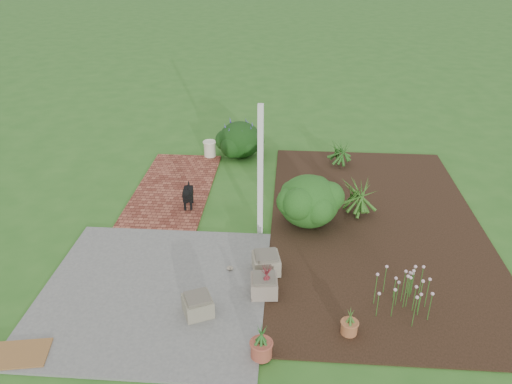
# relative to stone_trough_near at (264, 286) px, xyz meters

# --- Properties ---
(ground) EXTENTS (80.00, 80.00, 0.00)m
(ground) POSITION_rel_stone_trough_near_xyz_m (-0.48, 1.70, -0.18)
(ground) COLOR #2D651F
(ground) RESTS_ON ground
(concrete_patio) EXTENTS (3.50, 3.50, 0.04)m
(concrete_patio) POSITION_rel_stone_trough_near_xyz_m (-1.73, -0.05, -0.16)
(concrete_patio) COLOR #61625F
(concrete_patio) RESTS_ON ground
(brick_path) EXTENTS (1.60, 3.50, 0.04)m
(brick_path) POSITION_rel_stone_trough_near_xyz_m (-2.18, 3.45, -0.16)
(brick_path) COLOR maroon
(brick_path) RESTS_ON ground
(garden_bed) EXTENTS (4.00, 7.00, 0.03)m
(garden_bed) POSITION_rel_stone_trough_near_xyz_m (2.02, 2.20, -0.16)
(garden_bed) COLOR black
(garden_bed) RESTS_ON ground
(veranda_post) EXTENTS (0.10, 0.10, 2.50)m
(veranda_post) POSITION_rel_stone_trough_near_xyz_m (-0.18, 1.80, 1.07)
(veranda_post) COLOR white
(veranda_post) RESTS_ON ground
(stone_trough_near) EXTENTS (0.44, 0.44, 0.27)m
(stone_trough_near) POSITION_rel_stone_trough_near_xyz_m (0.00, 0.00, 0.00)
(stone_trough_near) COLOR #716554
(stone_trough_near) RESTS_ON concrete_patio
(stone_trough_mid) EXTENTS (0.53, 0.53, 0.27)m
(stone_trough_mid) POSITION_rel_stone_trough_near_xyz_m (-0.94, -0.52, -0.00)
(stone_trough_mid) COLOR #736E58
(stone_trough_mid) RESTS_ON concrete_patio
(stone_trough_far) EXTENTS (0.51, 0.51, 0.29)m
(stone_trough_far) POSITION_rel_stone_trough_near_xyz_m (0.00, 0.57, 0.01)
(stone_trough_far) COLOR #7A715B
(stone_trough_far) RESTS_ON concrete_patio
(coir_doormat) EXTENTS (0.87, 0.64, 0.02)m
(coir_doormat) POSITION_rel_stone_trough_near_xyz_m (-3.19, -1.51, -0.12)
(coir_doormat) COLOR brown
(coir_doormat) RESTS_ON concrete_patio
(black_dog) EXTENTS (0.22, 0.60, 0.52)m
(black_dog) POSITION_rel_stone_trough_near_xyz_m (-1.69, 2.57, 0.17)
(black_dog) COLOR black
(black_dog) RESTS_ON brick_path
(cream_ceramic_urn) EXTENTS (0.35, 0.35, 0.38)m
(cream_ceramic_urn) POSITION_rel_stone_trough_near_xyz_m (-1.66, 5.18, 0.05)
(cream_ceramic_urn) COLOR beige
(cream_ceramic_urn) RESTS_ON brick_path
(evergreen_shrub) EXTENTS (1.45, 1.45, 0.98)m
(evergreen_shrub) POSITION_rel_stone_trough_near_xyz_m (0.71, 2.19, 0.34)
(evergreen_shrub) COLOR #14390F
(evergreen_shrub) RESTS_ON garden_bed
(agapanthus_clump_back) EXTENTS (1.00, 1.00, 0.86)m
(agapanthus_clump_back) POSITION_rel_stone_trough_near_xyz_m (1.67, 2.64, 0.28)
(agapanthus_clump_back) COLOR #104117
(agapanthus_clump_back) RESTS_ON garden_bed
(agapanthus_clump_front) EXTENTS (0.85, 0.85, 0.72)m
(agapanthus_clump_front) POSITION_rel_stone_trough_near_xyz_m (1.51, 4.92, 0.22)
(agapanthus_clump_front) COLOR #0C3910
(agapanthus_clump_front) RESTS_ON garden_bed
(pink_flower_patch) EXTENTS (1.11, 1.11, 0.58)m
(pink_flower_patch) POSITION_rel_stone_trough_near_xyz_m (2.03, -0.19, 0.14)
(pink_flower_patch) COLOR #113D0F
(pink_flower_patch) RESTS_ON garden_bed
(terracotta_pot_bronze) EXTENTS (0.32, 0.32, 0.23)m
(terracotta_pot_bronze) POSITION_rel_stone_trough_near_xyz_m (0.04, -0.04, -0.03)
(terracotta_pot_bronze) COLOR #AA4D39
(terracotta_pot_bronze) RESTS_ON garden_bed
(terracotta_pot_small_left) EXTENTS (0.27, 0.27, 0.19)m
(terracotta_pot_small_left) POSITION_rel_stone_trough_near_xyz_m (1.24, -0.76, -0.05)
(terracotta_pot_small_left) COLOR #A25E37
(terracotta_pot_small_left) RESTS_ON garden_bed
(terracotta_pot_small_right) EXTENTS (0.32, 0.32, 0.24)m
(terracotta_pot_small_right) POSITION_rel_stone_trough_near_xyz_m (0.04, -1.28, -0.03)
(terracotta_pot_small_right) COLOR #9C4734
(terracotta_pot_small_right) RESTS_ON garden_bed
(purple_flowering_bush) EXTENTS (1.23, 1.23, 0.90)m
(purple_flowering_bush) POSITION_rel_stone_trough_near_xyz_m (-0.92, 5.36, 0.27)
(purple_flowering_bush) COLOR black
(purple_flowering_bush) RESTS_ON ground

